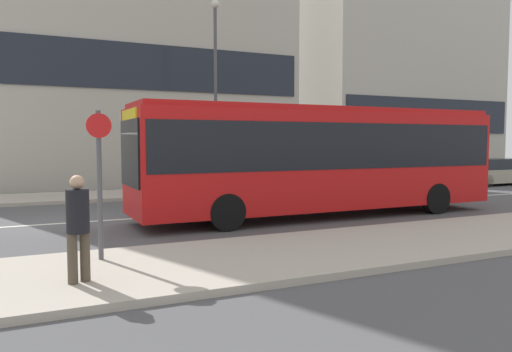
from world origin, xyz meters
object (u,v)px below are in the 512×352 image
at_px(parked_car_1, 492,172).
at_px(street_lamp, 215,78).
at_px(parked_car_0, 417,176).
at_px(pedestrian_near_stop, 78,222).
at_px(bus_stop_sign, 99,173).
at_px(city_bus, 321,154).

height_order(parked_car_1, street_lamp, street_lamp).
distance_m(parked_car_0, pedestrian_near_stop, 19.19).
bearing_deg(parked_car_1, bus_stop_sign, -156.94).
xyz_separation_m(city_bus, pedestrian_near_stop, (-7.46, -4.86, -0.82)).
bearing_deg(bus_stop_sign, parked_car_1, 23.06).
distance_m(city_bus, pedestrian_near_stop, 8.94).
bearing_deg(city_bus, parked_car_0, 26.16).
height_order(parked_car_0, parked_car_1, parked_car_1).
relative_size(parked_car_1, bus_stop_sign, 1.56).
relative_size(bus_stop_sign, street_lamp, 0.33).
bearing_deg(street_lamp, city_bus, -85.30).
distance_m(pedestrian_near_stop, street_lamp, 14.56).
distance_m(city_bus, street_lamp, 8.02).
bearing_deg(city_bus, bus_stop_sign, -158.37).
bearing_deg(parked_car_1, pedestrian_near_stop, -154.37).
relative_size(city_bus, bus_stop_sign, 4.25).
xyz_separation_m(parked_car_1, street_lamp, (-14.72, 1.89, 4.32)).
distance_m(parked_car_1, street_lamp, 15.45).
height_order(city_bus, street_lamp, street_lamp).
bearing_deg(city_bus, pedestrian_near_stop, -151.85).
distance_m(parked_car_0, street_lamp, 10.57).
height_order(bus_stop_sign, street_lamp, street_lamp).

